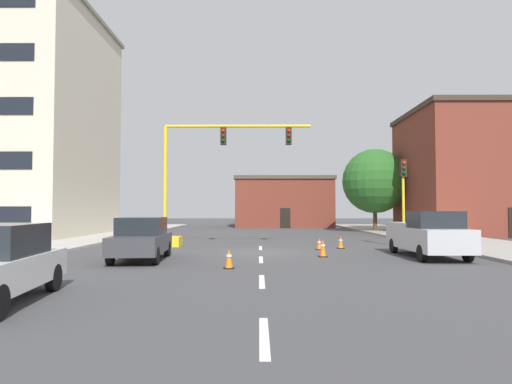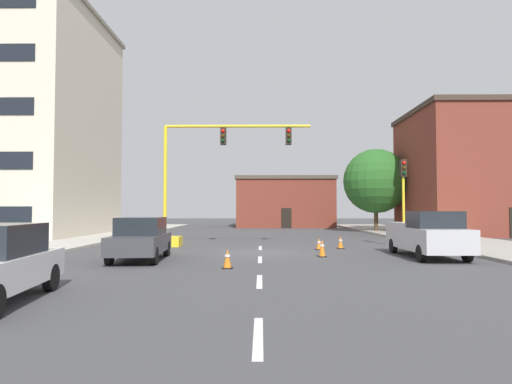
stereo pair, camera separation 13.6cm
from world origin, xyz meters
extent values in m
plane|color=#424244|center=(0.00, 0.00, 0.00)|extent=(160.00, 160.00, 0.00)
cube|color=#B2ADA3|center=(-12.33, 8.00, 0.07)|extent=(6.00, 56.00, 0.14)
cube|color=#9E998E|center=(12.33, 8.00, 0.07)|extent=(6.00, 56.00, 0.14)
cube|color=silver|center=(0.00, -14.00, 0.00)|extent=(0.16, 2.40, 0.01)
cube|color=silver|center=(0.00, -8.50, 0.00)|extent=(0.16, 2.40, 0.01)
cube|color=silver|center=(0.00, -3.00, 0.00)|extent=(0.16, 2.40, 0.01)
cube|color=silver|center=(0.00, 2.50, 0.00)|extent=(0.16, 2.40, 0.01)
cube|color=beige|center=(-19.96, 12.52, 8.49)|extent=(14.29, 13.23, 16.99)
cube|color=gray|center=(-19.96, 12.52, 17.14)|extent=(14.69, 13.63, 0.30)
cube|color=brown|center=(2.79, 32.05, 2.71)|extent=(11.00, 9.75, 5.42)
cube|color=#4C4238|center=(2.79, 32.05, 5.62)|extent=(11.30, 10.05, 0.40)
cube|color=black|center=(2.79, 27.15, 1.10)|extent=(1.10, 0.06, 2.20)
cube|color=brown|center=(18.31, 15.71, 4.96)|extent=(11.31, 10.31, 9.93)
cube|color=#3D2D23|center=(18.31, 15.71, 10.13)|extent=(11.61, 10.61, 0.40)
cube|color=yellow|center=(-5.35, 3.48, 0.28)|extent=(1.80, 1.20, 0.55)
cylinder|color=yellow|center=(-5.35, 3.48, 3.65)|extent=(0.20, 0.20, 6.20)
cylinder|color=yellow|center=(-1.27, 3.48, 6.75)|extent=(8.16, 0.16, 0.16)
cube|color=black|center=(-2.08, 3.48, 6.18)|extent=(0.32, 0.36, 0.95)
sphere|color=red|center=(-2.08, 3.29, 6.45)|extent=(0.20, 0.20, 0.20)
sphere|color=#38280A|center=(-2.08, 3.29, 6.17)|extent=(0.20, 0.20, 0.20)
sphere|color=black|center=(-2.08, 3.29, 5.89)|extent=(0.20, 0.20, 0.20)
cube|color=black|center=(1.59, 3.48, 6.18)|extent=(0.32, 0.36, 0.95)
sphere|color=red|center=(1.59, 3.29, 6.45)|extent=(0.20, 0.20, 0.20)
sphere|color=#38280A|center=(1.59, 3.29, 6.17)|extent=(0.20, 0.20, 0.20)
sphere|color=black|center=(1.59, 3.29, 5.89)|extent=(0.20, 0.20, 0.20)
cylinder|color=yellow|center=(7.84, 3.04, 2.40)|extent=(0.14, 0.14, 4.80)
cube|color=black|center=(7.84, 3.04, 4.33)|extent=(0.32, 0.36, 0.95)
sphere|color=red|center=(7.84, 2.85, 4.60)|extent=(0.20, 0.20, 0.20)
sphere|color=#38280A|center=(7.84, 2.85, 4.32)|extent=(0.20, 0.20, 0.20)
sphere|color=black|center=(7.84, 2.85, 4.04)|extent=(0.20, 0.20, 0.20)
cylinder|color=#4C3823|center=(10.51, 19.22, 1.23)|extent=(0.36, 0.36, 2.45)
sphere|color=#286023|center=(10.51, 19.22, 4.65)|extent=(5.86, 5.86, 5.86)
cube|color=#BCBCC1|center=(7.22, -1.96, 0.81)|extent=(2.00, 5.40, 0.95)
cube|color=#1E2328|center=(7.22, -2.86, 1.64)|extent=(1.84, 1.80, 0.70)
cube|color=#BCBCC1|center=(7.22, -0.77, 1.37)|extent=(2.00, 2.81, 0.16)
cylinder|color=black|center=(8.12, -3.79, 0.34)|extent=(0.22, 0.68, 0.68)
cylinder|color=black|center=(6.32, -3.79, 0.34)|extent=(0.22, 0.68, 0.68)
cylinder|color=black|center=(8.12, -0.12, 0.34)|extent=(0.22, 0.68, 0.68)
cylinder|color=black|center=(6.32, -0.12, 0.34)|extent=(0.22, 0.68, 0.68)
cylinder|color=black|center=(-5.28, -10.05, 0.34)|extent=(0.30, 0.70, 0.68)
cube|color=#3D3D42|center=(-4.84, -3.33, 0.69)|extent=(2.13, 4.61, 0.70)
cube|color=#1E2328|center=(-4.85, -3.23, 1.39)|extent=(1.84, 2.40, 0.70)
cylinder|color=black|center=(-5.76, -1.86, 0.34)|extent=(0.26, 0.69, 0.68)
cylinder|color=black|center=(-4.12, -1.75, 0.34)|extent=(0.26, 0.69, 0.68)
cylinder|color=black|center=(-5.57, -4.91, 0.34)|extent=(0.26, 0.69, 0.68)
cylinder|color=black|center=(-3.92, -4.80, 0.34)|extent=(0.26, 0.69, 0.68)
cube|color=black|center=(3.01, 1.47, 0.02)|extent=(0.36, 0.36, 0.04)
cone|color=orange|center=(3.01, 1.47, 0.32)|extent=(0.28, 0.28, 0.55)
cylinder|color=white|center=(3.01, 1.47, 0.38)|extent=(0.19, 0.19, 0.08)
cube|color=black|center=(2.70, -1.97, 0.02)|extent=(0.36, 0.36, 0.04)
cone|color=orange|center=(2.70, -1.97, 0.41)|extent=(0.28, 0.28, 0.74)
cylinder|color=white|center=(2.70, -1.97, 0.50)|extent=(0.19, 0.19, 0.08)
cube|color=black|center=(4.22, 2.13, 0.02)|extent=(0.36, 0.36, 0.04)
cone|color=orange|center=(4.22, 2.13, 0.36)|extent=(0.28, 0.28, 0.63)
cylinder|color=white|center=(4.22, 2.13, 0.43)|extent=(0.19, 0.19, 0.08)
cube|color=black|center=(-1.13, -5.77, 0.02)|extent=(0.36, 0.36, 0.04)
cone|color=orange|center=(-1.13, -5.77, 0.37)|extent=(0.28, 0.28, 0.66)
cylinder|color=white|center=(-1.13, -5.77, 0.45)|extent=(0.19, 0.19, 0.08)
camera|label=1|loc=(-0.08, -21.29, 2.07)|focal=31.11mm
camera|label=2|loc=(0.05, -21.29, 2.07)|focal=31.11mm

